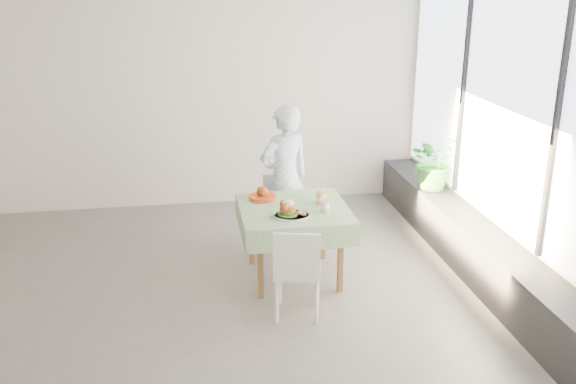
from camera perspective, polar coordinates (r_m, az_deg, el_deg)
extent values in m
plane|color=#595754|center=(6.29, -8.09, -8.68)|extent=(6.00, 6.00, 0.00)
cube|color=white|center=(8.22, -9.07, 8.23)|extent=(6.00, 0.02, 2.80)
cube|color=white|center=(3.43, -7.89, -7.14)|extent=(6.00, 0.02, 2.80)
cube|color=white|center=(6.53, 18.69, 4.69)|extent=(0.02, 5.00, 2.80)
cube|color=#D1E0F9|center=(6.46, 18.68, 6.83)|extent=(0.01, 4.80, 2.18)
cube|color=black|center=(6.80, 16.18, -4.76)|extent=(0.40, 4.80, 0.50)
cube|color=brown|center=(6.22, 0.53, -1.65)|extent=(0.90, 0.90, 0.04)
cube|color=silver|center=(6.21, 0.53, -1.42)|extent=(1.04, 1.04, 0.01)
cube|color=white|center=(7.00, -0.83, -1.95)|extent=(0.45, 0.45, 0.04)
cube|color=white|center=(7.09, -0.72, 0.09)|extent=(0.37, 0.12, 0.37)
cube|color=white|center=(5.66, 0.87, -6.94)|extent=(0.48, 0.48, 0.04)
cube|color=white|center=(5.40, 0.78, -5.69)|extent=(0.40, 0.13, 0.40)
imported|color=#8FB9E5|center=(6.88, -0.31, 1.23)|extent=(0.69, 0.57, 1.61)
cylinder|color=white|center=(5.97, 0.35, -2.11)|extent=(0.34, 0.34, 0.02)
cylinder|color=#1B4912|center=(5.96, -0.01, -1.99)|extent=(0.18, 0.18, 0.02)
ellipsoid|color=brown|center=(5.94, -0.01, -1.51)|extent=(0.16, 0.14, 0.12)
ellipsoid|color=white|center=(5.92, -0.01, -1.02)|extent=(0.11, 0.11, 0.08)
cylinder|color=#A82010|center=(5.96, 1.35, -1.89)|extent=(0.06, 0.06, 0.03)
cylinder|color=white|center=(6.30, 2.92, -0.41)|extent=(0.10, 0.10, 0.14)
cylinder|color=orange|center=(6.30, 2.92, -0.55)|extent=(0.09, 0.09, 0.10)
cylinder|color=white|center=(6.27, 2.94, 0.23)|extent=(0.10, 0.10, 0.01)
cylinder|color=yellow|center=(6.26, 3.00, 0.67)|extent=(0.01, 0.04, 0.19)
cylinder|color=white|center=(6.09, 3.29, -1.19)|extent=(0.08, 0.08, 0.12)
cylinder|color=beige|center=(6.10, 3.29, -1.31)|extent=(0.08, 0.08, 0.09)
cylinder|color=white|center=(6.07, 3.30, -0.62)|extent=(0.09, 0.09, 0.01)
cylinder|color=yellow|center=(6.06, 3.36, -0.22)|extent=(0.01, 0.03, 0.17)
cylinder|color=#BB3413|center=(6.42, -2.28, -0.46)|extent=(0.27, 0.27, 0.04)
cylinder|color=white|center=(6.42, -2.28, -0.36)|extent=(0.23, 0.23, 0.02)
ellipsoid|color=brown|center=(6.41, -2.28, 0.01)|extent=(0.12, 0.11, 0.10)
imported|color=#327A28|center=(7.60, 12.90, 2.69)|extent=(0.72, 0.66, 0.66)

